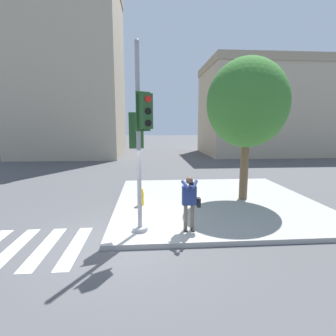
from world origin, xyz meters
TOP-DOWN VIEW (x-y plane):
  - ground_plane at (0.00, 0.00)m, footprint 160.00×160.00m
  - sidewalk_corner at (3.50, 3.50)m, footprint 8.00×8.00m
  - traffic_signal_pole at (0.53, 0.42)m, footprint 0.68×1.11m
  - person_photographer at (1.94, 0.35)m, footprint 0.58×0.54m
  - street_tree at (4.70, 3.49)m, footprint 3.19×3.19m
  - fire_hydrant at (0.47, 2.90)m, footprint 0.21×0.27m
  - building_left at (-7.14, 22.27)m, footprint 10.33×10.66m
  - building_right at (15.52, 21.97)m, footprint 16.93×9.46m

SIDE VIEW (x-z plane):
  - ground_plane at x=0.00m, z-range 0.00..0.00m
  - sidewalk_corner at x=3.50m, z-range 0.00..0.14m
  - fire_hydrant at x=0.47m, z-range 0.14..0.82m
  - person_photographer at x=1.94m, z-range 0.29..1.88m
  - traffic_signal_pole at x=0.53m, z-range 0.25..5.51m
  - street_tree at x=4.70m, z-range 1.20..6.87m
  - building_right at x=15.52m, z-range 0.01..9.85m
  - building_left at x=-7.14m, z-range 0.01..17.61m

